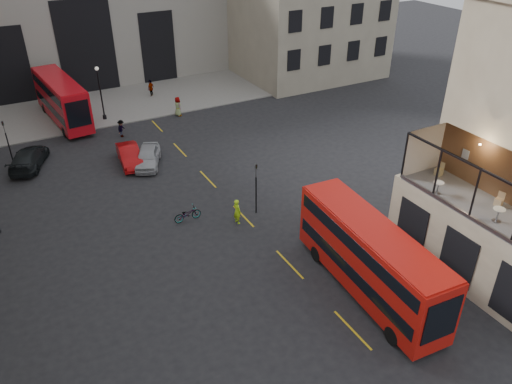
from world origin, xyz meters
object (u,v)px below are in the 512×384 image
car_c (29,158)px  cafe_chair_d (439,171)px  cyclist (237,211)px  cafe_chair_c (499,201)px  car_b (130,156)px  bus_near (370,256)px  bus_far (61,98)px  pedestrian_c (151,88)px  cafe_table_far (438,186)px  street_lamp_b (101,97)px  pedestrian_d (178,106)px  car_a (148,157)px  bicycle (187,214)px  pedestrian_b (121,129)px  cafe_table_mid (498,213)px  traffic_light_far (7,137)px  traffic_light_near (256,182)px

car_c → cafe_chair_d: size_ratio=6.52×
cyclist → cafe_chair_c: (10.10, -11.40, 3.94)m
car_b → bus_near: bearing=-65.7°
bus_far → cafe_chair_d: cafe_chair_d is taller
cyclist → pedestrian_c: bearing=-16.6°
pedestrian_c → cafe_table_far: bearing=57.6°
street_lamp_b → bus_near: size_ratio=0.49×
pedestrian_d → bus_far: bearing=58.0°
pedestrian_c → cafe_chair_d: bearing=60.7°
car_a → pedestrian_d: pedestrian_d is taller
car_a → bicycle: bearing=-66.8°
pedestrian_b → cafe_table_mid: bearing=-116.0°
cyclist → bus_far: bearing=5.4°
car_b → cafe_table_mid: size_ratio=6.03×
traffic_light_far → pedestrian_b: traffic_light_far is taller
car_b → cafe_table_far: 24.43m
cafe_chair_d → pedestrian_d: bearing=103.0°
car_a → cafe_table_mid: bearing=-39.6°
pedestrian_d → cafe_table_far: (4.63, -29.00, 4.11)m
car_a → car_c: 9.60m
car_a → cyclist: (2.58, -11.03, 0.13)m
car_b → cafe_chair_c: (13.92, -23.34, 4.08)m
bus_far → car_c: bearing=-117.2°
street_lamp_b → bicycle: bearing=-88.7°
bus_far → car_c: 9.73m
bus_far → pedestrian_d: size_ratio=5.65×
bicycle → cafe_chair_d: 16.28m
bicycle → pedestrian_b: size_ratio=1.18×
street_lamp_b → cafe_chair_d: 32.72m
bus_far → pedestrian_c: (9.67, 2.83, -1.47)m
street_lamp_b → pedestrian_b: 5.09m
cafe_table_mid → traffic_light_far: bearing=126.0°
bicycle → pedestrian_d: size_ratio=0.99×
pedestrian_b → pedestrian_c: (5.83, 9.10, 0.13)m
car_b → pedestrian_b: (0.92, 5.71, 0.06)m
traffic_light_far → cafe_chair_c: size_ratio=4.98×
bus_far → cafe_table_mid: cafe_table_mid is taller
traffic_light_near → car_a: 11.51m
car_a → car_b: car_a is taller
pedestrian_b → cafe_chair_c: (13.00, -29.06, 4.02)m
cyclist → pedestrian_b: cyclist is taller
bus_near → cafe_chair_c: cafe_chair_c is taller
bus_far → cyclist: 24.91m
car_a → car_b: (-1.24, 0.91, -0.01)m
pedestrian_b → pedestrian_d: (6.40, 2.42, 0.16)m
cafe_chair_c → car_c: bearing=128.4°
cafe_chair_c → cafe_chair_d: size_ratio=0.94×
bus_near → bus_far: size_ratio=0.99×
traffic_light_near → traffic_light_far: same height
car_a → cyclist: 11.33m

